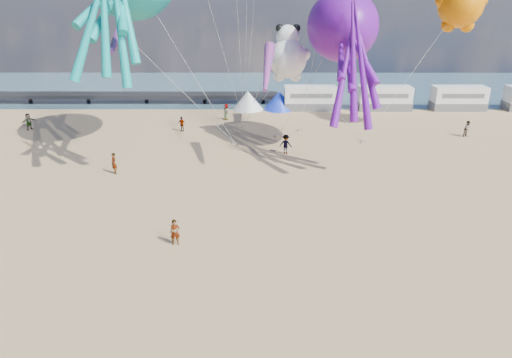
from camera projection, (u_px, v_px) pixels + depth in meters
name	position (u px, v px, depth m)	size (l,w,h in m)	color
ground	(273.00, 304.00, 21.85)	(120.00, 120.00, 0.00)	tan
water	(262.00, 88.00, 72.84)	(120.00, 120.00, 0.00)	#37586A
pier	(59.00, 95.00, 62.34)	(60.00, 3.00, 0.50)	black
motorhome_0	(310.00, 98.00, 58.36)	(6.60, 2.50, 3.00)	silver
motorhome_1	(384.00, 98.00, 58.33)	(6.60, 2.50, 3.00)	silver
motorhome_2	(458.00, 98.00, 58.31)	(6.60, 2.50, 3.00)	silver
tent_white	(248.00, 100.00, 58.49)	(4.00, 4.00, 2.40)	white
tent_blue	(279.00, 100.00, 58.48)	(4.00, 4.00, 2.40)	#1933CC
standing_person	(175.00, 232.00, 26.75)	(0.59, 0.38, 1.60)	tan
beachgoer_0	(226.00, 112.00, 53.80)	(0.68, 0.44, 1.86)	#7F6659
beachgoer_1	(468.00, 129.00, 47.28)	(0.83, 0.54, 1.69)	#7F6659
beachgoer_2	(286.00, 144.00, 42.22)	(0.89, 0.69, 1.83)	#7F6659
beachgoer_3	(182.00, 124.00, 49.27)	(1.03, 0.59, 1.59)	#7F6659
beachgoer_4	(29.00, 122.00, 49.75)	(1.07, 0.44, 1.82)	#7F6659
beachgoer_5	(114.00, 163.00, 37.44)	(1.65, 0.53, 1.78)	#7F6659
sandbag_a	(235.00, 143.00, 45.11)	(0.50, 0.35, 0.22)	gray
sandbag_b	(279.00, 136.00, 47.46)	(0.50, 0.35, 0.22)	gray
sandbag_c	(363.00, 142.00, 45.62)	(0.50, 0.35, 0.22)	gray
sandbag_d	(300.00, 130.00, 49.51)	(0.50, 0.35, 0.22)	gray
sandbag_e	(245.00, 127.00, 50.82)	(0.50, 0.35, 0.22)	gray
kite_octopus_purple	(342.00, 26.00, 39.58)	(4.77, 11.14, 12.73)	#600E93
kite_panda	(288.00, 59.00, 42.28)	(4.33, 4.07, 6.11)	white
kite_teddy_orange	(461.00, 5.00, 44.07)	(5.16, 4.86, 7.29)	orange
windsock_left	(120.00, 30.00, 36.85)	(1.10, 7.86, 7.86)	red
windsock_mid	(320.00, 23.00, 43.97)	(1.00, 6.84, 6.84)	red
windsock_right	(268.00, 67.00, 35.70)	(0.90, 5.68, 5.68)	red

